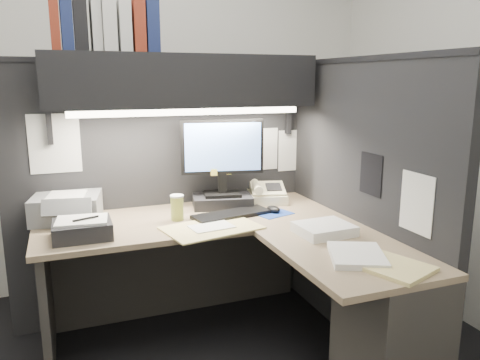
# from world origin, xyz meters

# --- Properties ---
(wall_back) EXTENTS (3.50, 0.04, 2.70)m
(wall_back) POSITION_xyz_m (0.00, 1.50, 1.35)
(wall_back) COLOR white
(wall_back) RESTS_ON floor
(partition_back) EXTENTS (1.90, 0.06, 1.60)m
(partition_back) POSITION_xyz_m (0.03, 0.93, 0.80)
(partition_back) COLOR black
(partition_back) RESTS_ON floor
(partition_right) EXTENTS (0.06, 1.50, 1.60)m
(partition_right) POSITION_xyz_m (0.98, 0.18, 0.80)
(partition_right) COLOR black
(partition_right) RESTS_ON floor
(desk) EXTENTS (1.70, 1.53, 0.73)m
(desk) POSITION_xyz_m (0.43, -0.00, 0.44)
(desk) COLOR #8F755B
(desk) RESTS_ON floor
(overhead_shelf) EXTENTS (1.55, 0.34, 0.30)m
(overhead_shelf) POSITION_xyz_m (0.12, 0.75, 1.50)
(overhead_shelf) COLOR black
(overhead_shelf) RESTS_ON partition_back
(task_light_tube) EXTENTS (1.32, 0.04, 0.04)m
(task_light_tube) POSITION_xyz_m (0.12, 0.61, 1.33)
(task_light_tube) COLOR white
(task_light_tube) RESTS_ON overhead_shelf
(monitor) EXTENTS (0.50, 0.29, 0.54)m
(monitor) POSITION_xyz_m (0.35, 0.72, 0.95)
(monitor) COLOR black
(monitor) RESTS_ON desk
(keyboard) EXTENTS (0.48, 0.23, 0.02)m
(keyboard) POSITION_xyz_m (0.33, 0.50, 0.74)
(keyboard) COLOR black
(keyboard) RESTS_ON desk
(mousepad) EXTENTS (0.25, 0.23, 0.00)m
(mousepad) POSITION_xyz_m (0.58, 0.47, 0.73)
(mousepad) COLOR #1B3B98
(mousepad) RESTS_ON desk
(mouse) EXTENTS (0.09, 0.11, 0.04)m
(mouse) POSITION_xyz_m (0.59, 0.48, 0.75)
(mouse) COLOR black
(mouse) RESTS_ON mousepad
(telephone) EXTENTS (0.29, 0.30, 0.10)m
(telephone) POSITION_xyz_m (0.66, 0.73, 0.78)
(telephone) COLOR beige
(telephone) RESTS_ON desk
(coffee_cup) EXTENTS (0.08, 0.08, 0.13)m
(coffee_cup) POSITION_xyz_m (0.02, 0.54, 0.80)
(coffee_cup) COLOR #AFA446
(coffee_cup) RESTS_ON desk
(printer) EXTENTS (0.41, 0.37, 0.14)m
(printer) POSITION_xyz_m (-0.56, 0.77, 0.80)
(printer) COLOR gray
(printer) RESTS_ON desk
(notebook_stack) EXTENTS (0.29, 0.24, 0.08)m
(notebook_stack) POSITION_xyz_m (-0.50, 0.41, 0.77)
(notebook_stack) COLOR black
(notebook_stack) RESTS_ON desk
(open_folder) EXTENTS (0.55, 0.41, 0.01)m
(open_folder) POSITION_xyz_m (0.15, 0.32, 0.73)
(open_folder) COLOR #D9C87A
(open_folder) RESTS_ON desk
(paper_stack_a) EXTENTS (0.28, 0.24, 0.05)m
(paper_stack_a) POSITION_xyz_m (0.67, 0.03, 0.76)
(paper_stack_a) COLOR white
(paper_stack_a) RESTS_ON desk
(paper_stack_b) EXTENTS (0.33, 0.36, 0.03)m
(paper_stack_b) POSITION_xyz_m (0.62, -0.32, 0.74)
(paper_stack_b) COLOR white
(paper_stack_b) RESTS_ON desk
(manila_stack) EXTENTS (0.34, 0.37, 0.02)m
(manila_stack) POSITION_xyz_m (0.70, -0.46, 0.74)
(manila_stack) COLOR #D9C87A
(manila_stack) RESTS_ON desk
(binder_row) EXTENTS (0.55, 0.25, 0.31)m
(binder_row) POSITION_xyz_m (-0.30, 0.75, 1.80)
(binder_row) COLOR maroon
(binder_row) RESTS_ON overhead_shelf
(pinned_papers) EXTENTS (1.76, 1.31, 0.51)m
(pinned_papers) POSITION_xyz_m (0.42, 0.56, 1.05)
(pinned_papers) COLOR white
(pinned_papers) RESTS_ON partition_back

